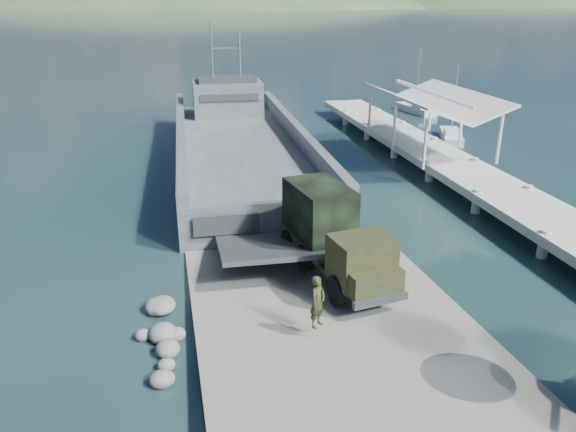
# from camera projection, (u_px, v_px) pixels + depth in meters

# --- Properties ---
(ground) EXTENTS (1400.00, 1400.00, 0.00)m
(ground) POSITION_uv_depth(u_px,v_px,m) (334.00, 333.00, 20.53)
(ground) COLOR #193C3E
(ground) RESTS_ON ground
(boat_ramp) EXTENTS (10.00, 18.00, 0.50)m
(boat_ramp) POSITION_uv_depth(u_px,v_px,m) (342.00, 342.00, 19.53)
(boat_ramp) COLOR slate
(boat_ramp) RESTS_ON ground
(shoreline_rocks) EXTENTS (3.20, 5.60, 0.90)m
(shoreline_rocks) POSITION_uv_depth(u_px,v_px,m) (161.00, 346.00, 19.75)
(shoreline_rocks) COLOR #60605D
(shoreline_rocks) RESTS_ON ground
(distant_headlands) EXTENTS (1000.00, 240.00, 48.00)m
(distant_headlands) POSITION_uv_depth(u_px,v_px,m) (215.00, 9.00, 539.53)
(distant_headlands) COLOR #384C2F
(distant_headlands) RESTS_ON ground
(pier) EXTENTS (6.40, 44.00, 6.10)m
(pier) POSITION_uv_depth(u_px,v_px,m) (434.00, 146.00, 39.61)
(pier) COLOR beige
(pier) RESTS_ON ground
(landing_craft) EXTENTS (9.87, 35.00, 10.31)m
(landing_craft) POSITION_uv_depth(u_px,v_px,m) (240.00, 153.00, 40.65)
(landing_craft) COLOR #42494E
(landing_craft) RESTS_ON ground
(military_truck) EXTENTS (3.47, 7.68, 3.44)m
(military_truck) POSITION_uv_depth(u_px,v_px,m) (332.00, 233.00, 23.51)
(military_truck) COLOR black
(military_truck) RESTS_ON boat_ramp
(soldier) EXTENTS (0.81, 0.81, 1.90)m
(soldier) POSITION_uv_depth(u_px,v_px,m) (317.00, 312.00, 19.14)
(soldier) COLOR black
(soldier) RESTS_ON boat_ramp
(sailboat_near) EXTENTS (3.37, 5.45, 6.41)m
(sailboat_near) POSITION_uv_depth(u_px,v_px,m) (451.00, 137.00, 47.70)
(sailboat_near) COLOR white
(sailboat_near) RESTS_ON ground
(sailboat_far) EXTENTS (2.53, 5.73, 6.75)m
(sailboat_far) POSITION_uv_depth(u_px,v_px,m) (416.00, 109.00, 59.07)
(sailboat_far) COLOR white
(sailboat_far) RESTS_ON ground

